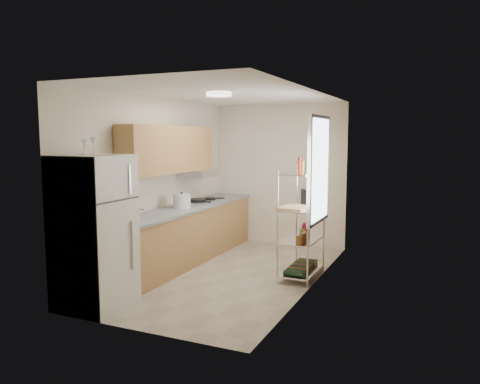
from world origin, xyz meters
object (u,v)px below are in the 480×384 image
object	(u,v)px
refrigerator	(94,232)
frying_pan_large	(198,200)
espresso_machine	(309,196)
cutting_board	(294,208)
rice_cooker	(182,201)

from	to	relation	value
refrigerator	frying_pan_large	world-z (taller)	refrigerator
refrigerator	espresso_machine	size ratio (longest dim) A/B	7.22
frying_pan_large	cutting_board	xyz separation A→B (m)	(1.95, -0.76, 0.10)
cutting_board	refrigerator	bearing A→B (deg)	-132.56
cutting_board	espresso_machine	xyz separation A→B (m)	(0.07, 0.49, 0.11)
frying_pan_large	rice_cooker	bearing A→B (deg)	-63.82
refrigerator	rice_cooker	bearing A→B (deg)	90.90
espresso_machine	refrigerator	bearing A→B (deg)	-111.94
rice_cooker	espresso_machine	distance (m)	1.96
refrigerator	frying_pan_large	distance (m)	2.73
cutting_board	espresso_machine	bearing A→B (deg)	81.70
espresso_machine	frying_pan_large	bearing A→B (deg)	-172.11
rice_cooker	cutting_board	xyz separation A→B (m)	(1.84, -0.05, 0.02)
rice_cooker	refrigerator	bearing A→B (deg)	-89.10
refrigerator	cutting_board	distance (m)	2.67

